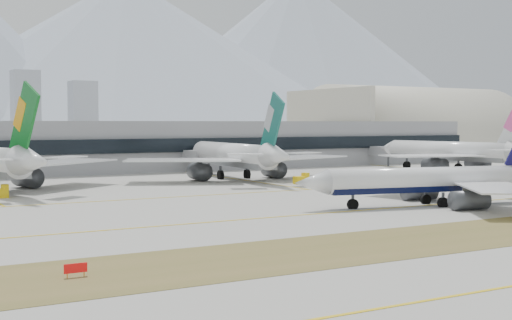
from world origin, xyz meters
TOP-DOWN VIEW (x-y plane):
  - ground at (0.00, 0.00)m, footprint 3000.00×3000.00m
  - taxiing_airliner at (32.36, -5.97)m, footprint 52.89×45.36m
  - widebody_cathay at (29.23, 63.17)m, footprint 61.24×60.15m
  - widebody_china_air at (99.28, 55.95)m, footprint 59.05×58.14m
  - terminal at (0.00, 114.84)m, footprint 280.00×43.10m
  - hangar at (154.56, 135.00)m, footprint 91.00×60.00m
  - hold_sign_left at (-39.44, -32.00)m, footprint 2.20×0.15m
  - gse_c at (36.13, 42.81)m, footprint 3.55×2.00m

SIDE VIEW (x-z plane):
  - ground at x=0.00m, z-range 0.00..0.00m
  - hangar at x=154.56m, z-range -29.86..30.14m
  - hold_sign_left at x=-39.44m, z-range 0.20..1.55m
  - gse_c at x=36.13m, z-range -0.25..2.35m
  - taxiing_airliner at x=32.36m, z-range -4.63..13.27m
  - widebody_china_air at x=99.28m, z-range -4.96..16.22m
  - widebody_cathay at x=29.23m, z-range -5.13..16.78m
  - terminal at x=0.00m, z-range 0.00..15.00m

